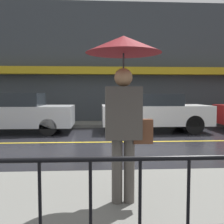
{
  "coord_description": "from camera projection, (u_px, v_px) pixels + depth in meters",
  "views": [
    {
      "loc": [
        -0.3,
        -7.99,
        1.49
      ],
      "look_at": [
        0.03,
        -2.49,
        1.11
      ],
      "focal_mm": 42.0,
      "sensor_mm": 36.0,
      "label": 1
    }
  ],
  "objects": [
    {
      "name": "sidewalk_far",
      "position": [
        103.0,
        124.0,
        12.29
      ],
      "size": [
        28.0,
        1.63,
        0.13
      ],
      "color": "slate",
      "rests_on": "ground_plane"
    },
    {
      "name": "railing_foreground",
      "position": [
        140.0,
        205.0,
        1.82
      ],
      "size": [
        12.0,
        0.04,
        0.93
      ],
      "color": "black",
      "rests_on": "sidewalk_near"
    },
    {
      "name": "car_silver",
      "position": [
        16.0,
        113.0,
        9.97
      ],
      "size": [
        4.24,
        1.83,
        1.51
      ],
      "color": "#B2B5BA",
      "rests_on": "ground_plane"
    },
    {
      "name": "lane_marking",
      "position": [
        106.0,
        142.0,
        8.08
      ],
      "size": [
        25.2,
        0.12,
        0.01
      ],
      "color": "gold",
      "rests_on": "ground_plane"
    },
    {
      "name": "car_white",
      "position": [
        154.0,
        112.0,
        10.28
      ],
      "size": [
        4.13,
        1.84,
        1.48
      ],
      "color": "silver",
      "rests_on": "ground_plane"
    },
    {
      "name": "pedestrian",
      "position": [
        124.0,
        78.0,
        3.17
      ],
      "size": [
        0.92,
        0.92,
        2.05
      ],
      "rotation": [
        0.0,
        0.0,
        3.14
      ],
      "color": "#4C4742",
      "rests_on": "sidewalk_near"
    },
    {
      "name": "sidewalk_near",
      "position": [
        122.0,
        213.0,
        3.14
      ],
      "size": [
        28.0,
        3.06,
        0.13
      ],
      "color": "slate",
      "rests_on": "ground_plane"
    },
    {
      "name": "ground_plane",
      "position": [
        106.0,
        142.0,
        8.08
      ],
      "size": [
        80.0,
        80.0,
        0.0
      ],
      "primitive_type": "plane",
      "color": "black"
    },
    {
      "name": "building_storefront",
      "position": [
        102.0,
        64.0,
        13.02
      ],
      "size": [
        28.0,
        0.85,
        5.99
      ],
      "color": "#383D42",
      "rests_on": "ground_plane"
    }
  ]
}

